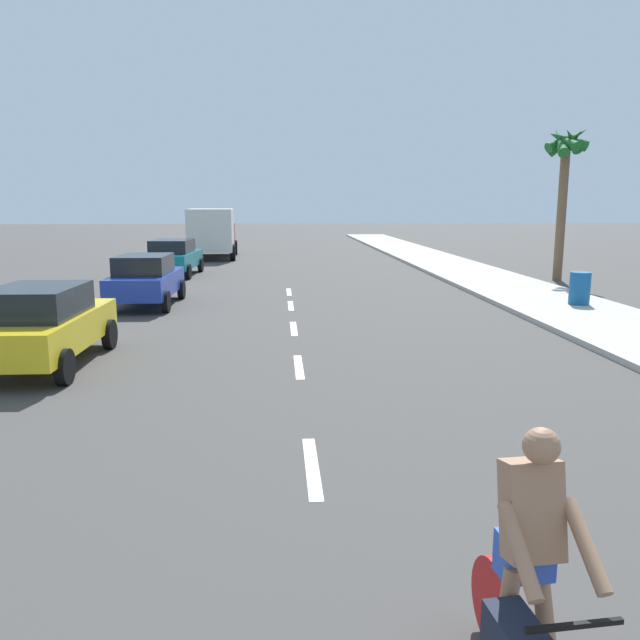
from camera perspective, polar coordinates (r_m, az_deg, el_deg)
name	(u,v)px	position (r m, az deg, el deg)	size (l,w,h in m)	color
ground_plane	(291,306)	(19.34, -2.68, 1.32)	(160.00, 160.00, 0.00)	#423F3D
sidewalk_strip	(522,292)	(22.92, 17.89, 2.44)	(3.60, 80.00, 0.14)	#B2ADA3
lane_stripe_2	(312,467)	(7.69, -0.73, -13.17)	(0.16, 1.80, 0.01)	white
lane_stripe_3	(299,367)	(12.12, -1.94, -4.25)	(0.16, 1.80, 0.01)	white
lane_stripe_4	(294,328)	(15.78, -2.40, -0.77)	(0.16, 1.80, 0.01)	white
lane_stripe_5	(291,306)	(19.31, -2.68, 1.32)	(0.16, 1.80, 0.01)	white
lane_stripe_6	(289,292)	(22.33, -2.84, 2.57)	(0.16, 1.80, 0.01)	white
cyclist	(529,589)	(4.27, 18.43, -22.16)	(0.65, 1.71, 1.82)	black
parked_car_yellow	(42,324)	(13.12, -23.96, -0.30)	(1.94, 4.08, 1.57)	gold
parked_car_blue	(146,279)	(19.89, -15.55, 3.63)	(1.89, 3.98, 1.57)	#1E389E
parked_car_teal	(173,256)	(28.05, -13.18, 5.65)	(2.17, 4.36, 1.57)	#14727A
delivery_truck	(212,232)	(36.73, -9.77, 7.91)	(2.85, 6.32, 2.80)	maroon
palm_tree_far	(565,159)	(27.31, 21.39, 13.50)	(1.71, 1.89, 6.28)	brown
trash_bin_far	(580,288)	(20.15, 22.53, 2.68)	(0.60, 0.60, 0.96)	#14518C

